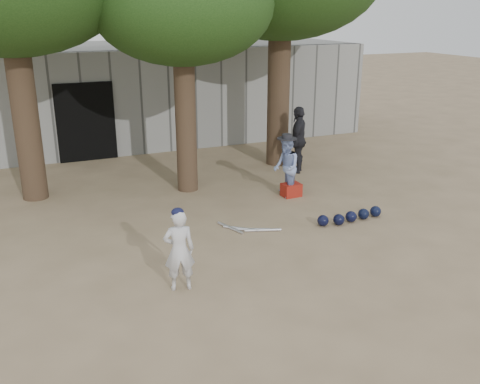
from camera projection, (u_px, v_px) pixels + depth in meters
name	position (u px, v px, depth m)	size (l,w,h in m)	color
ground	(230.00, 268.00, 8.98)	(70.00, 70.00, 0.00)	#937C5E
boy_player	(179.00, 250.00, 8.11)	(0.48, 0.31, 1.30)	silver
spectator_blue	(286.00, 167.00, 12.16)	(0.68, 0.53, 1.40)	#889CD2
spectator_dark	(298.00, 140.00, 13.95)	(1.02, 0.43, 1.75)	black
red_bag	(291.00, 190.00, 12.35)	(0.42, 0.32, 0.30)	#A61F16
back_building	(112.00, 93.00, 17.48)	(16.00, 5.24, 3.00)	gray
helmet_row	(351.00, 216.00, 10.88)	(1.51, 0.32, 0.23)	black
bat_pile	(247.00, 229.00, 10.49)	(1.04, 0.85, 0.06)	silver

